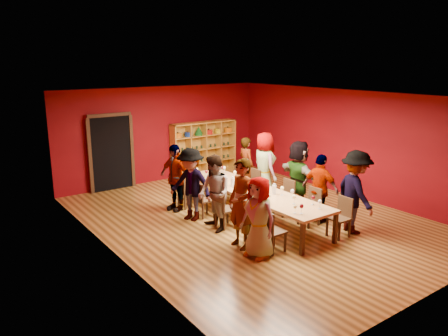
{
  "coord_description": "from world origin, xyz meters",
  "views": [
    {
      "loc": [
        -6.47,
        -7.8,
        3.81
      ],
      "look_at": [
        -0.23,
        0.86,
        1.15
      ],
      "focal_mm": 35.0,
      "sensor_mm": 36.0,
      "label": 1
    }
  ],
  "objects": [
    {
      "name": "wine_glass_20",
      "position": [
        0.29,
        -0.03,
        0.91
      ],
      "size": [
        0.09,
        0.09,
        0.22
      ],
      "color": "silver",
      "rests_on": "tasting_table"
    },
    {
      "name": "chair_person_left_0",
      "position": [
        -0.91,
        -1.69,
        0.5
      ],
      "size": [
        0.42,
        0.42,
        0.89
      ],
      "color": "black",
      "rests_on": "ground"
    },
    {
      "name": "wine_glass_6",
      "position": [
        -0.13,
        1.29,
        0.9
      ],
      "size": [
        0.09,
        0.09,
        0.21
      ],
      "color": "silver",
      "rests_on": "tasting_table"
    },
    {
      "name": "wine_glass_22",
      "position": [
        -0.26,
        1.62,
        0.89
      ],
      "size": [
        0.08,
        0.08,
        0.2
      ],
      "color": "silver",
      "rests_on": "tasting_table"
    },
    {
      "name": "carafe_b",
      "position": [
        0.18,
        -0.57,
        0.86
      ],
      "size": [
        0.13,
        0.13,
        0.25
      ],
      "color": "silver",
      "rests_on": "tasting_table"
    },
    {
      "name": "person_left_1",
      "position": [
        -1.24,
        -1.14,
        0.95
      ],
      "size": [
        0.51,
        0.69,
        1.89
      ],
      "primitive_type": "imported",
      "rotation": [
        0.0,
        0.0,
        -1.57
      ],
      "color": "#151B3B",
      "rests_on": "ground"
    },
    {
      "name": "wine_glass_2",
      "position": [
        -0.34,
        1.97,
        0.89
      ],
      "size": [
        0.08,
        0.08,
        0.2
      ],
      "color": "silver",
      "rests_on": "tasting_table"
    },
    {
      "name": "wine_glass_12",
      "position": [
        0.05,
        -1.37,
        0.9
      ],
      "size": [
        0.09,
        0.09,
        0.21
      ],
      "color": "silver",
      "rests_on": "tasting_table"
    },
    {
      "name": "tasting_table",
      "position": [
        0.0,
        0.0,
        0.7
      ],
      "size": [
        1.1,
        4.5,
        0.75
      ],
      "color": "#AB7947",
      "rests_on": "ground"
    },
    {
      "name": "wine_glass_13",
      "position": [
        -0.33,
        -0.97,
        0.9
      ],
      "size": [
        0.08,
        0.08,
        0.2
      ],
      "color": "silver",
      "rests_on": "tasting_table"
    },
    {
      "name": "room_shell",
      "position": [
        0.0,
        0.0,
        1.5
      ],
      "size": [
        7.1,
        9.1,
        3.04
      ],
      "color": "brown",
      "rests_on": "ground"
    },
    {
      "name": "doorway",
      "position": [
        -1.8,
        4.43,
        1.12
      ],
      "size": [
        1.4,
        0.17,
        2.3
      ],
      "color": "black",
      "rests_on": "ground"
    },
    {
      "name": "wine_glass_11",
      "position": [
        0.31,
        -1.05,
        0.91
      ],
      "size": [
        0.09,
        0.09,
        0.21
      ],
      "color": "silver",
      "rests_on": "tasting_table"
    },
    {
      "name": "person_left_3",
      "position": [
        -1.23,
        0.84,
        0.89
      ],
      "size": [
        0.89,
        1.24,
        1.78
      ],
      "primitive_type": "imported",
      "rotation": [
        0.0,
        0.0,
        -1.17
      ],
      "color": "#121533",
      "rests_on": "ground"
    },
    {
      "name": "chair_person_left_3",
      "position": [
        -0.91,
        0.84,
        0.5
      ],
      "size": [
        0.42,
        0.42,
        0.89
      ],
      "color": "black",
      "rests_on": "ground"
    },
    {
      "name": "wine_glass_17",
      "position": [
        0.34,
        -1.64,
        0.9
      ],
      "size": [
        0.08,
        0.08,
        0.21
      ],
      "color": "silver",
      "rests_on": "tasting_table"
    },
    {
      "name": "person_left_2",
      "position": [
        -1.16,
        -0.05,
        0.88
      ],
      "size": [
        0.61,
        0.92,
        1.75
      ],
      "primitive_type": "imported",
      "rotation": [
        0.0,
        0.0,
        -1.75
      ],
      "color": "silver",
      "rests_on": "ground"
    },
    {
      "name": "wine_glass_3",
      "position": [
        -0.35,
        -0.12,
        0.89
      ],
      "size": [
        0.08,
        0.08,
        0.2
      ],
      "color": "silver",
      "rests_on": "tasting_table"
    },
    {
      "name": "wine_bottle",
      "position": [
        0.09,
        1.92,
        0.88
      ],
      "size": [
        0.09,
        0.09,
        0.35
      ],
      "color": "#123315",
      "rests_on": "tasting_table"
    },
    {
      "name": "chair_person_left_1",
      "position": [
        -0.91,
        -1.14,
        0.5
      ],
      "size": [
        0.42,
        0.42,
        0.89
      ],
      "color": "black",
      "rests_on": "ground"
    },
    {
      "name": "person_left_0",
      "position": [
        -1.24,
        -1.69,
        0.82
      ],
      "size": [
        0.56,
        0.86,
        1.64
      ],
      "primitive_type": "imported",
      "rotation": [
        0.0,
        0.0,
        -1.41
      ],
      "color": "beige",
      "rests_on": "ground"
    },
    {
      "name": "wine_glass_1",
      "position": [
        -0.36,
        -1.81,
        0.89
      ],
      "size": [
        0.07,
        0.07,
        0.19
      ],
      "color": "silver",
      "rests_on": "tasting_table"
    },
    {
      "name": "wine_glass_8",
      "position": [
        0.36,
        1.66,
        0.9
      ],
      "size": [
        0.08,
        0.08,
        0.2
      ],
      "color": "silver",
      "rests_on": "tasting_table"
    },
    {
      "name": "wine_glass_21",
      "position": [
        -0.28,
        -1.9,
        0.91
      ],
      "size": [
        0.09,
        0.09,
        0.22
      ],
      "color": "silver",
      "rests_on": "tasting_table"
    },
    {
      "name": "carafe_a",
      "position": [
        -0.23,
        0.49,
        0.87
      ],
      "size": [
        0.13,
        0.13,
        0.26
      ],
      "color": "silver",
      "rests_on": "tasting_table"
    },
    {
      "name": "wine_glass_7",
      "position": [
        0.35,
        0.06,
        0.89
      ],
      "size": [
        0.08,
        0.08,
        0.19
      ],
      "color": "silver",
      "rests_on": "tasting_table"
    },
    {
      "name": "person_right_1",
      "position": [
        1.18,
        -1.09,
        0.83
      ],
      "size": [
        0.59,
        1.03,
        1.66
      ],
      "primitive_type": "imported",
      "rotation": [
        0.0,
        0.0,
        1.73
      ],
      "color": "#5D8EC0",
      "rests_on": "ground"
    },
    {
      "name": "wine_glass_9",
      "position": [
        0.36,
        1.78,
        0.89
      ],
      "size": [
        0.08,
        0.08,
        0.19
      ],
      "color": "silver",
      "rests_on": "tasting_table"
    },
    {
      "name": "shelving_unit",
      "position": [
        1.4,
        4.32,
        0.98
      ],
      "size": [
        2.4,
        0.4,
        1.8
      ],
      "color": "#BF862B",
      "rests_on": "ground"
    },
    {
      "name": "wine_glass_19",
      "position": [
        0.06,
        0.34,
        0.91
      ],
      "size": [
        0.09,
        0.09,
        0.22
      ],
      "color": "silver",
      "rests_on": "tasting_table"
    },
    {
      "name": "wine_glass_16",
      "position": [
        -0.27,
        0.88,
        0.91
      ],
      "size": [
        0.09,
        0.09,
        0.22
      ],
      "color": "silver",
      "rests_on": "tasting_table"
    },
    {
      "name": "wine_glass_23",
      "position": [
        0.27,
        -0.75,
        0.91
      ],
      "size": [
        0.09,
        0.09,
        0.22
      ],
      "color": "silver",
      "rests_on": "tasting_table"
    },
    {
      "name": "wine_glass_5",
      "position": [
        0.28,
        0.76,
        0.91
      ],
      "size": [
        0.09,
        0.09,
        0.22
      ],
      "color": "silver",
      "rests_on": "tasting_table"
    },
    {
      "name": "chair_person_right_1",
      "position": [
        0.91,
        -1.09,
        0.5
      ],
      "size": [
        0.42,
        0.42,
        0.89
      ],
      "color": "black",
      "rests_on": "ground"
    },
    {
      "name": "chair_person_right_4",
      "position": [
        0.91,
        1.86,
        0.5
      ],
      "size": [
        0.42,
        0.42,
        0.89
      ],
      "color": "black",
      "rests_on": "ground"
    },
    {
      "name": "person_left_4",
      "position": [
        -1.18,
        1.69,
        0.87
      ],
      "size": [
        0.71,
        1.11,
        1.74
      ],
      "primitive_type": "imported",
      "rotation": [
        0.0,
        0.0,
        -1.31
      ],
      "color": "beige",
      "rests_on": "ground"
    },
    {
      "name": "chair_person_left_2",
      "position": [
        -0.91,
        -0.05,
        0.5
      ],
      "size": [
        0.42,
        0.42,
        0.89
      ],
      "color": "black",
      "rests_on": "ground"
    },
    {
      "name": "chair_person_left_4",
      "position": [
        -0.91,
        1.69,
        0.5
      ],
      "size": [
        0.42,
        0.42,
        0.89
      ],
      "color": "black",
      "rests_on": "ground"
    },
    {
      "name": "chair_person_right_2",
      "position": [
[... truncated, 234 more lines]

